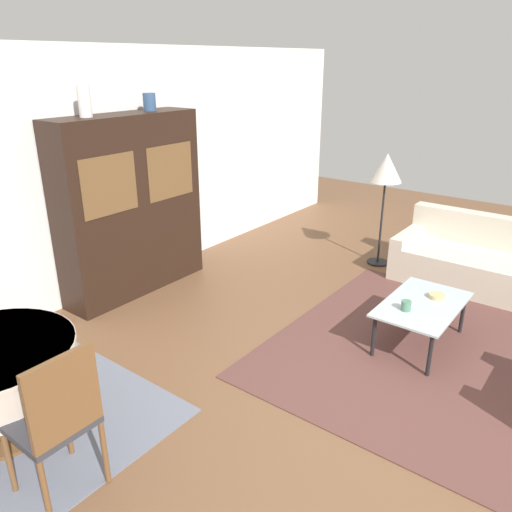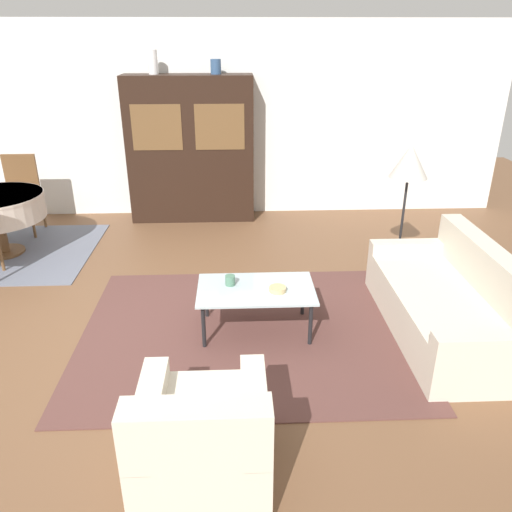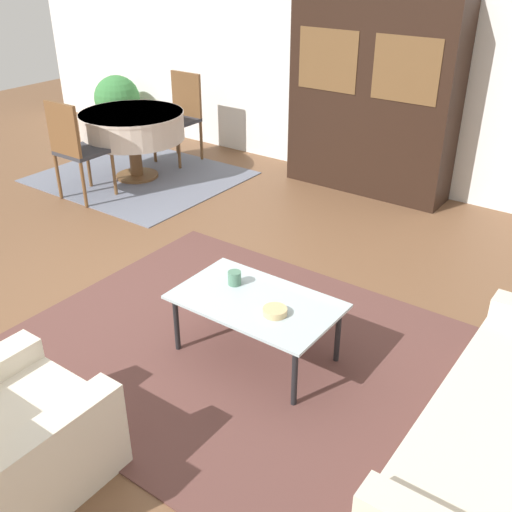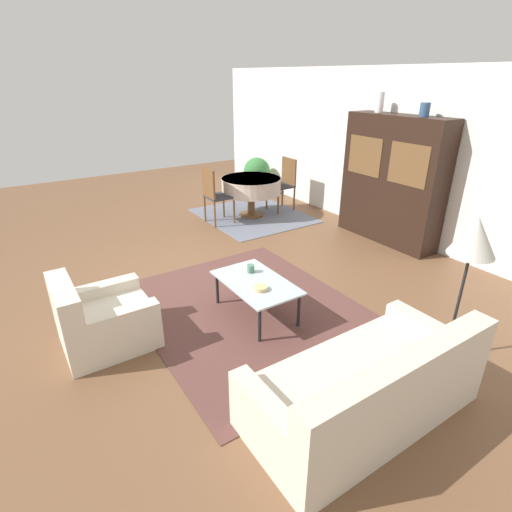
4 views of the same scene
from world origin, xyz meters
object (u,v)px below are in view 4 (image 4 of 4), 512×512
(couch, at_px, (367,389))
(cup, at_px, (251,269))
(coffee_table, at_px, (256,285))
(display_cabinet, at_px, (392,181))
(armchair, at_px, (101,320))
(dining_chair_far, at_px, (284,181))
(bowl, at_px, (261,288))
(vase_tall, at_px, (380,102))
(dining_table, at_px, (251,186))
(dining_chair_near, at_px, (214,192))
(potted_plant, at_px, (257,172))
(floor_lamp, at_px, (473,241))
(vase_short, at_px, (425,110))

(couch, bearing_deg, cup, 85.14)
(coffee_table, distance_m, display_cabinet, 3.27)
(armchair, relative_size, display_cabinet, 0.44)
(couch, height_order, dining_chair_far, dining_chair_far)
(cup, bearing_deg, bowl, -18.46)
(vase_tall, bearing_deg, coffee_table, -68.68)
(dining_chair_far, bearing_deg, dining_table, 90.00)
(couch, bearing_deg, display_cabinet, 38.31)
(coffee_table, xyz_separation_m, dining_chair_near, (-3.05, 1.08, 0.20))
(display_cabinet, xyz_separation_m, dining_chair_far, (-2.27, -0.44, -0.41))
(vase_tall, distance_m, potted_plant, 3.66)
(couch, distance_m, dining_chair_far, 5.56)
(dining_table, bearing_deg, couch, -22.32)
(floor_lamp, height_order, vase_tall, vase_tall)
(vase_tall, bearing_deg, armchair, -80.17)
(coffee_table, height_order, floor_lamp, floor_lamp)
(dining_table, bearing_deg, vase_tall, 34.03)
(dining_table, distance_m, floor_lamp, 4.81)
(vase_tall, bearing_deg, cup, -72.01)
(floor_lamp, bearing_deg, dining_chair_near, -178.90)
(vase_short, relative_size, potted_plant, 0.23)
(armchair, bearing_deg, floor_lamp, 53.54)
(armchair, relative_size, cup, 9.60)
(coffee_table, xyz_separation_m, vase_short, (-0.40, 3.12, 1.71))
(cup, height_order, potted_plant, potted_plant)
(couch, xyz_separation_m, dining_chair_far, (-4.81, 2.77, 0.31))
(dining_chair_near, bearing_deg, dining_table, 90.00)
(couch, distance_m, potted_plant, 6.92)
(vase_short, bearing_deg, armchair, -90.01)
(armchair, xyz_separation_m, display_cabinet, (-0.38, 4.74, 0.72))
(display_cabinet, distance_m, dining_chair_far, 2.35)
(coffee_table, xyz_separation_m, cup, (-0.23, 0.08, 0.09))
(dining_chair_near, relative_size, cup, 11.17)
(coffee_table, relative_size, dining_chair_far, 1.01)
(coffee_table, xyz_separation_m, dining_table, (-3.05, 1.88, 0.21))
(floor_lamp, relative_size, bowl, 9.74)
(vase_tall, distance_m, vase_short, 0.82)
(dining_table, relative_size, bowl, 7.64)
(coffee_table, distance_m, vase_short, 3.58)
(dining_chair_near, xyz_separation_m, floor_lamp, (4.72, 0.09, 0.64))
(display_cabinet, distance_m, cup, 3.14)
(armchair, distance_m, bowl, 1.67)
(potted_plant, bearing_deg, cup, -34.05)
(vase_short, height_order, potted_plant, vase_short)
(dining_table, xyz_separation_m, dining_chair_near, (0.00, -0.80, -0.01))
(cup, height_order, vase_tall, vase_tall)
(dining_chair_near, bearing_deg, bowl, -19.49)
(display_cabinet, xyz_separation_m, dining_chair_near, (-2.27, -2.04, -0.41))
(bowl, distance_m, vase_short, 3.63)
(dining_chair_far, relative_size, vase_short, 5.47)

